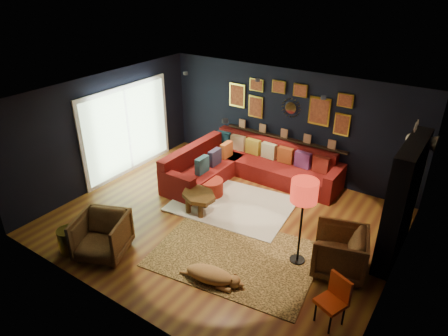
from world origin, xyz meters
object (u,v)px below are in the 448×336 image
Objects in this scene: gold_stool at (69,241)px; floor_lamp at (304,195)px; armchair_right at (339,250)px; sectional at (244,167)px; pouf at (211,187)px; armchair_left at (102,234)px; dog at (210,272)px; coffee_table at (199,197)px; orange_chair at (335,297)px.

gold_stool is 4.28m from floor_lamp.
floor_lamp is (-0.66, -0.16, 0.93)m from armchair_right.
sectional is 1.11m from pouf.
dog is at bearing -9.22° from armchair_left.
sectional is 3.01× the size of dog.
armchair_right is at bearing 13.98° from floor_lamp.
dog is at bearing -47.77° from coffee_table.
armchair_left is at bearing -98.38° from pouf.
sectional is 7.14× the size of gold_stool.
gold_stool is at bearing -116.52° from coffee_table.
pouf is 3.00m from floor_lamp.
floor_lamp reaches higher than orange_chair.
pouf is (-0.20, 0.72, -0.17)m from coffee_table.
dog is (1.42, -3.36, -0.13)m from sectional.
coffee_table is at bearing 173.82° from floor_lamp.
coffee_table is 2.13m from armchair_left.
armchair_right reaches higher than pouf.
pouf is at bearing 58.56° from armchair_left.
floor_lamp reaches higher than sectional.
coffee_table is 1.93× the size of pouf.
pouf is at bearing 105.39° from coffee_table.
gold_stool is (-1.17, -2.34, -0.14)m from coffee_table.
dog is (1.40, -1.55, -0.18)m from coffee_table.
floor_lamp is at bearing -6.18° from coffee_table.
armchair_right reaches higher than armchair_left.
pouf is 0.62× the size of armchair_right.
armchair_right reaches higher than dog.
armchair_left is 0.77× the size of dog.
floor_lamp is at bearing 7.70° from armchair_left.
armchair_right is 1.84× the size of gold_stool.
sectional is 3.61m from armchair_right.
armchair_right is at bearing 4.99° from armchair_left.
coffee_table is 1.20× the size of armchair_left.
floor_lamp reaches higher than armchair_left.
orange_chair is at bearing 0.26° from armchair_right.
gold_stool is 0.42× the size of dog.
armchair_right is 0.78× the size of dog.
armchair_right is (3.66, 1.95, 0.00)m from armchair_left.
gold_stool is at bearing -78.00° from armchair_right.
armchair_left is 3.61m from floor_lamp.
gold_stool is at bearing -144.38° from orange_chair.
armchair_right reaches higher than orange_chair.
gold_stool is (-4.22, -2.25, -0.20)m from armchair_right.
armchair_left is 1.10× the size of orange_chair.
pouf is 2.80m from armchair_left.
coffee_table is 2.60m from floor_lamp.
dog is (2.57, 0.80, -0.04)m from gold_stool.
orange_chair is at bearing -28.31° from pouf.
coffee_table is 2.19× the size of gold_stool.
floor_lamp reaches higher than armchair_right.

